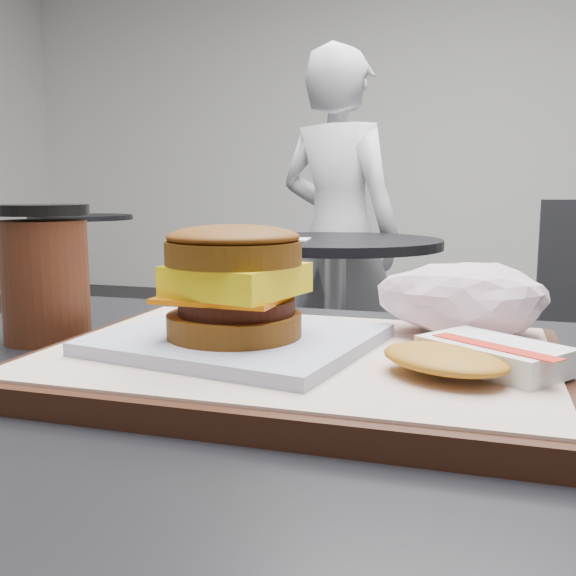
% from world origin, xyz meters
% --- Properties ---
extents(serving_tray, '(0.38, 0.28, 0.02)m').
position_xyz_m(serving_tray, '(-0.01, 0.03, 0.78)').
color(serving_tray, black).
rests_on(serving_tray, customer_table).
extents(breakfast_sandwich, '(0.22, 0.20, 0.09)m').
position_xyz_m(breakfast_sandwich, '(-0.06, 0.02, 0.83)').
color(breakfast_sandwich, silver).
rests_on(breakfast_sandwich, serving_tray).
extents(hash_brown, '(0.14, 0.13, 0.02)m').
position_xyz_m(hash_brown, '(0.11, 0.00, 0.80)').
color(hash_brown, white).
rests_on(hash_brown, serving_tray).
extents(crumpled_wrapper, '(0.13, 0.11, 0.06)m').
position_xyz_m(crumpled_wrapper, '(0.10, 0.12, 0.82)').
color(crumpled_wrapper, white).
rests_on(crumpled_wrapper, serving_tray).
extents(coffee_cup, '(0.08, 0.08, 0.12)m').
position_xyz_m(coffee_cup, '(-0.26, 0.07, 0.83)').
color(coffee_cup, '#431D10').
rests_on(coffee_cup, customer_table).
extents(neighbor_table, '(0.70, 0.70, 0.75)m').
position_xyz_m(neighbor_table, '(-0.35, 1.65, 0.55)').
color(neighbor_table, black).
rests_on(neighbor_table, ground).
extents(napkin, '(0.13, 0.13, 0.00)m').
position_xyz_m(napkin, '(-0.48, 1.56, 0.75)').
color(napkin, white).
rests_on(napkin, neighbor_table).
extents(neighbor_chair, '(0.60, 0.43, 0.88)m').
position_xyz_m(neighbor_chair, '(0.36, 1.73, 0.51)').
color(neighbor_chair, '#B6B6BB').
rests_on(neighbor_chair, ground).
extents(patron, '(0.62, 0.51, 1.45)m').
position_xyz_m(patron, '(-0.44, 2.08, 0.73)').
color(patron, silver).
rests_on(patron, ground).
extents(bg_table_mid, '(0.66, 0.66, 0.75)m').
position_xyz_m(bg_table_mid, '(-2.40, 3.20, 0.56)').
color(bg_table_mid, black).
rests_on(bg_table_mid, ground).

